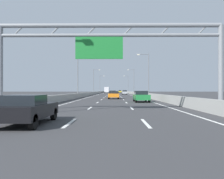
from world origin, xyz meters
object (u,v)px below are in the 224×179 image
streetlamp_right_far (133,80)px  silver_car (125,92)px  streetlamp_right_mid (147,72)px  box_truck (107,90)px  streetlamp_left_distant (100,83)px  streetlamp_left_mid (79,72)px  streetlamp_right_distant (128,83)px  sign_gantry (109,44)px  yellow_car (120,91)px  white_car (113,93)px  streetlamp_left_far (94,80)px  orange_car (114,95)px  black_car (26,109)px  green_car (141,96)px

streetlamp_right_far → silver_car: (-3.62, -7.12, -4.62)m
streetlamp_right_mid → streetlamp_right_far: bearing=90.0°
streetlamp_right_far → box_truck: size_ratio=1.07×
box_truck → streetlamp_left_distant: bearing=133.6°
streetlamp_left_mid → streetlamp_right_distant: bearing=78.9°
sign_gantry → yellow_car: bearing=88.3°
sign_gantry → silver_car: (3.95, 64.89, -4.06)m
streetlamp_right_mid → white_car: size_ratio=2.17×
streetlamp_right_mid → streetlamp_left_far: 40.95m
yellow_car → white_car: (-3.67, -77.00, 0.02)m
orange_car → white_car: 19.06m
yellow_car → streetlamp_left_distant: bearing=-135.5°
streetlamp_left_far → streetlamp_right_far: bearing=0.0°
yellow_car → silver_car: (0.36, -56.00, 0.05)m
sign_gantry → streetlamp_left_mid: bearing=102.3°
streetlamp_left_distant → black_car: 116.33m
streetlamp_right_far → streetlamp_left_distant: 40.95m
streetlamp_right_far → streetlamp_right_distant: same height
streetlamp_right_mid → box_truck: size_ratio=1.07×
green_car → silver_car: size_ratio=0.99×
sign_gantry → streetlamp_right_distant: size_ratio=1.70×
streetlamp_right_distant → streetlamp_left_mid: bearing=-101.1°
streetlamp_left_far → yellow_car: streetlamp_left_far is taller
box_truck → streetlamp_right_far: bearing=-71.8°
sign_gantry → white_car: size_ratio=3.70×
streetlamp_left_mid → sign_gantry: bearing=-77.7°
streetlamp_right_far → box_truck: streetlamp_right_far is taller
streetlamp_right_distant → orange_car: bearing=-94.9°
orange_car → green_car: bearing=-71.7°
streetlamp_right_mid → orange_car: bearing=-128.9°
orange_car → green_car: 11.60m
orange_car → silver_car: size_ratio=0.99×
streetlamp_right_far → orange_car: 47.97m
white_car → yellow_car: bearing=87.3°
streetlamp_left_distant → green_car: streetlamp_left_distant is taller
box_truck → streetlamp_left_mid: bearing=-92.9°
streetlamp_left_far → box_truck: 34.65m
yellow_car → white_car: 77.09m
streetlamp_left_distant → yellow_car: 16.04m
sign_gantry → streetlamp_left_far: streetlamp_left_far is taller
orange_car → streetlamp_left_far: bearing=99.2°
silver_car → box_truck: (-7.63, 41.38, 0.94)m
yellow_car → streetlamp_right_distant: bearing=-69.7°
streetlamp_left_mid → streetlamp_right_far: 40.95m
green_car → streetlamp_right_far: bearing=86.4°
streetlamp_right_far → black_car: (-11.18, -78.04, -4.69)m
streetlamp_right_mid → streetlamp_left_far: size_ratio=1.00×
sign_gantry → silver_car: size_ratio=3.77×
sign_gantry → streetlamp_left_far: (-7.36, 72.01, 0.56)m
streetlamp_right_mid → yellow_car: size_ratio=2.20×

